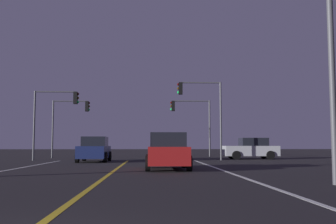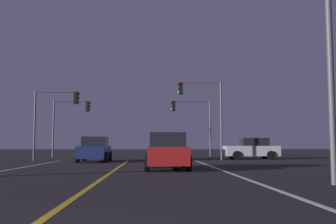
# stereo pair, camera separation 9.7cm
# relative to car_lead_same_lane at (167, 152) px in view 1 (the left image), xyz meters

# --- Properties ---
(lane_edge_right) EXTENTS (0.16, 31.02, 0.01)m
(lane_edge_right) POSITION_rel_car_lead_same_lane_xyz_m (2.47, -5.35, -0.82)
(lane_edge_right) COLOR silver
(lane_edge_right) RESTS_ON ground
(lane_center_divider) EXTENTS (0.16, 31.02, 0.01)m
(lane_center_divider) POSITION_rel_car_lead_same_lane_xyz_m (-2.40, -5.35, -0.82)
(lane_center_divider) COLOR gold
(lane_center_divider) RESTS_ON ground
(car_lead_same_lane) EXTENTS (2.02, 4.30, 1.70)m
(car_lead_same_lane) POSITION_rel_car_lead_same_lane_xyz_m (0.00, 0.00, 0.00)
(car_lead_same_lane) COLOR black
(car_lead_same_lane) RESTS_ON ground
(car_crossing_side) EXTENTS (4.30, 2.02, 1.70)m
(car_crossing_side) POSITION_rel_car_lead_same_lane_xyz_m (7.35, 12.91, 0.00)
(car_crossing_side) COLOR black
(car_crossing_side) RESTS_ON ground
(car_ahead_far) EXTENTS (2.02, 4.30, 1.70)m
(car_ahead_far) POSITION_rel_car_lead_same_lane_xyz_m (0.16, 11.76, 0.00)
(car_ahead_far) COLOR black
(car_ahead_far) RESTS_ON ground
(car_oncoming) EXTENTS (2.02, 4.30, 1.70)m
(car_oncoming) POSITION_rel_car_lead_same_lane_xyz_m (-4.59, 8.63, 0.00)
(car_oncoming) COLOR black
(car_oncoming) RESTS_ON ground
(traffic_light_near_right) EXTENTS (3.35, 0.36, 5.87)m
(traffic_light_near_right) POSITION_rel_car_lead_same_lane_xyz_m (2.97, 10.66, 3.52)
(traffic_light_near_right) COLOR #4C4C51
(traffic_light_near_right) RESTS_ON ground
(traffic_light_near_left) EXTENTS (3.30, 0.36, 5.11)m
(traffic_light_near_left) POSITION_rel_car_lead_same_lane_xyz_m (-7.70, 10.66, 3.00)
(traffic_light_near_left) COLOR #4C4C51
(traffic_light_near_left) RESTS_ON ground
(traffic_light_far_right) EXTENTS (3.57, 0.36, 5.09)m
(traffic_light_far_right) POSITION_rel_car_lead_same_lane_xyz_m (2.76, 16.16, 3.00)
(traffic_light_far_right) COLOR #4C4C51
(traffic_light_far_right) RESTS_ON ground
(traffic_light_far_left) EXTENTS (3.27, 0.36, 5.02)m
(traffic_light_far_left) POSITION_rel_car_lead_same_lane_xyz_m (-7.71, 16.16, 2.94)
(traffic_light_far_left) COLOR #4C4C51
(traffic_light_far_left) RESTS_ON ground
(street_lamp_right_near) EXTENTS (1.97, 0.44, 7.39)m
(street_lamp_right_near) POSITION_rel_car_lead_same_lane_xyz_m (4.08, -7.23, 3.91)
(street_lamp_right_near) COLOR #4C4C51
(street_lamp_right_near) RESTS_ON ground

